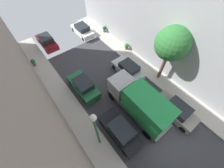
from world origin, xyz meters
TOP-DOWN VIEW (x-y plane):
  - ground at (0.00, 0.00)m, footprint 32.00×32.00m
  - sidewalk_right at (5.00, 0.00)m, footprint 2.00×44.00m
  - parked_car_left_2 at (-2.70, 2.65)m, footprint 1.78×4.20m
  - parked_car_left_3 at (-2.70, 8.80)m, footprint 1.78×4.20m
  - parked_car_left_4 at (-2.70, 18.68)m, footprint 1.78×4.20m
  - parked_car_right_0 at (2.70, 0.87)m, footprint 1.78×4.20m
  - parked_car_right_1 at (2.70, 7.57)m, footprint 1.78×4.20m
  - parked_car_right_2 at (2.70, 17.97)m, footprint 1.78×4.20m
  - delivery_truck at (0.00, 3.23)m, footprint 2.26×6.60m
  - street_tree_1 at (5.12, 4.85)m, footprint 3.25×3.25m
  - potted_plant_0 at (-5.64, 15.90)m, footprint 0.51×0.51m
  - potted_plant_1 at (5.66, 16.26)m, footprint 0.58×0.58m
  - potted_plant_2 at (5.56, 10.99)m, footprint 0.60×0.60m
  - lamp_post at (-4.60, 3.16)m, footprint 0.44×0.44m

SIDE VIEW (x-z plane):
  - ground at x=0.00m, z-range 0.00..0.00m
  - sidewalk_right at x=5.00m, z-range 0.00..0.15m
  - potted_plant_2 at x=5.56m, z-range 0.19..1.04m
  - potted_plant_0 at x=-5.64m, z-range 0.18..1.08m
  - potted_plant_1 at x=5.66m, z-range 0.22..1.14m
  - parked_car_left_2 at x=-2.70m, z-range -0.06..1.50m
  - parked_car_left_3 at x=-2.70m, z-range -0.06..1.50m
  - parked_car_left_4 at x=-2.70m, z-range -0.06..1.50m
  - parked_car_right_0 at x=2.70m, z-range -0.06..1.50m
  - parked_car_right_1 at x=2.70m, z-range -0.06..1.50m
  - parked_car_right_2 at x=2.70m, z-range -0.06..1.50m
  - delivery_truck at x=0.00m, z-range 0.10..3.48m
  - lamp_post at x=-4.60m, z-range 1.02..6.54m
  - street_tree_1 at x=5.12m, z-range 1.66..8.00m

